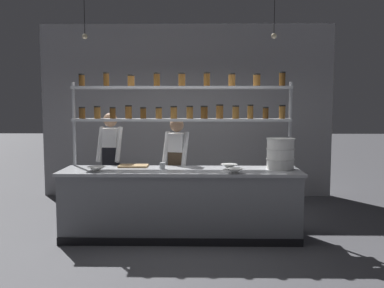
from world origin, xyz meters
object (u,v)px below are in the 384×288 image
Objects in this scene: chef_center at (177,165)px; prep_bowl_center_back at (96,169)px; container_stack at (280,154)px; prep_bowl_center_front at (234,171)px; cutting_board at (134,166)px; serving_cup_front at (162,166)px; chef_left at (111,160)px; prep_bowl_near_left at (229,167)px; spice_shelf_unit at (183,107)px.

prep_bowl_center_back is at bearing -127.59° from chef_center.
container_stack reaches higher than prep_bowl_center_front.
serving_cup_front is at bearing -23.33° from cutting_board.
chef_left is at bearing 141.42° from serving_cup_front.
prep_bowl_center_front is at bearing -22.43° from chef_left.
chef_left is 1.02m from chef_center.
serving_cup_front reaches higher than prep_bowl_center_front.
prep_bowl_center_front is at bearing -3.61° from prep_bowl_center_back.
chef_left reaches higher than cutting_board.
chef_center is 0.87m from prep_bowl_near_left.
chef_left is 2.06m from prep_bowl_center_front.
cutting_board is 1.74× the size of prep_bowl_center_front.
cutting_board is 4.84× the size of serving_cup_front.
prep_bowl_near_left is 0.90m from serving_cup_front.
serving_cup_front is (-1.58, -0.00, -0.17)m from container_stack.
prep_bowl_center_back is (-1.00, -0.75, 0.05)m from chef_center.
prep_bowl_center_back is at bearing -171.05° from prep_bowl_near_left.
cutting_board is 1.33m from prep_bowl_near_left.
chef_center is at bearing 27.44° from cutting_board.
spice_shelf_unit reaches higher than prep_bowl_center_back.
cutting_board is (-0.69, -0.07, -0.82)m from spice_shelf_unit.
spice_shelf_unit reaches higher than cutting_board.
serving_cup_front is at bearing -93.38° from chef_center.
chef_left is 7.20× the size of prep_bowl_near_left.
chef_center reaches higher than container_stack.
spice_shelf_unit is at bearing -51.15° from chef_center.
container_stack is 0.71m from prep_bowl_near_left.
prep_bowl_center_front is (0.67, -0.63, -0.80)m from spice_shelf_unit.
chef_center is at bearing 132.01° from prep_bowl_center_front.
prep_bowl_near_left is 1.75m from prep_bowl_center_back.
prep_bowl_near_left is (1.32, -0.17, 0.02)m from cutting_board.
prep_bowl_center_back is (-0.41, -0.44, 0.02)m from cutting_board.
serving_cup_front is (-0.27, -0.25, -0.79)m from spice_shelf_unit.
chef_left is 20.04× the size of serving_cup_front.
container_stack is at bearing 0.16° from serving_cup_front.
prep_bowl_center_front is 1.77m from prep_bowl_center_back.
prep_bowl_center_back is at bearing -173.74° from container_stack.
spice_shelf_unit is 7.65× the size of cutting_board.
chef_left is 1.04× the size of chef_center.
container_stack is 1.81× the size of prep_bowl_near_left.
prep_bowl_center_back is 2.86× the size of serving_cup_front.
container_stack is 2.02m from cutting_board.
prep_bowl_near_left is at bearing -17.30° from chef_center.
container_stack is at bearing -0.63° from prep_bowl_near_left.
container_stack is 2.44m from prep_bowl_center_back.
chef_left is at bearing 159.55° from spice_shelf_unit.
prep_bowl_near_left is at bearing -7.31° from cutting_board.
spice_shelf_unit is at bearing 43.75° from serving_cup_front.
prep_bowl_center_front is 1.01m from serving_cup_front.
container_stack reaches higher than prep_bowl_near_left.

